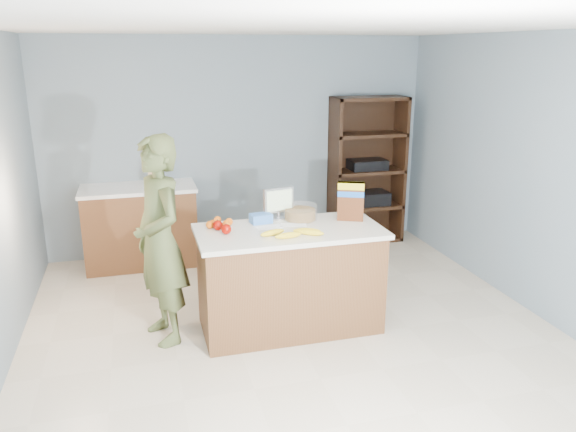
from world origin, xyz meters
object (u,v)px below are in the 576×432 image
object	(u,v)px
shelving_unit	(365,173)
cereal_box	(351,198)
person	(160,241)
tv	(279,201)
counter_peninsula	(290,283)

from	to	relation	value
shelving_unit	cereal_box	distance (m)	2.18
shelving_unit	person	xyz separation A→B (m)	(-2.61, -1.95, -0.00)
tv	cereal_box	size ratio (longest dim) A/B	0.83
counter_peninsula	cereal_box	bearing A→B (deg)	10.42
cereal_box	tv	bearing A→B (deg)	160.71
tv	cereal_box	distance (m)	0.63
counter_peninsula	cereal_box	xyz separation A→B (m)	(0.58, 0.11, 0.68)
shelving_unit	cereal_box	size ratio (longest dim) A/B	5.28
counter_peninsula	person	distance (m)	1.15
tv	shelving_unit	bearing A→B (deg)	47.97
person	cereal_box	xyz separation A→B (m)	(1.64, 0.01, 0.24)
shelving_unit	cereal_box	world-z (taller)	shelving_unit
counter_peninsula	person	xyz separation A→B (m)	(-1.06, 0.10, 0.44)
counter_peninsula	shelving_unit	bearing A→B (deg)	52.89
shelving_unit	person	distance (m)	3.26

